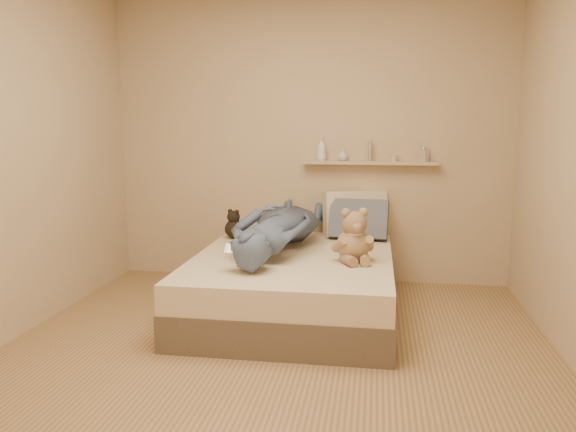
% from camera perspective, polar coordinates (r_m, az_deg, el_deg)
% --- Properties ---
extents(room, '(3.80, 3.80, 3.80)m').
position_cam_1_polar(room, '(3.27, -1.78, 6.81)').
color(room, '#99794F').
rests_on(room, ground).
extents(bed, '(1.50, 1.90, 0.45)m').
position_cam_1_polar(bed, '(4.36, 0.58, -6.88)').
color(bed, brown).
rests_on(bed, floor).
extents(game_console, '(0.18, 0.08, 0.06)m').
position_cam_1_polar(game_console, '(3.80, -5.06, -3.37)').
color(game_console, silver).
rests_on(game_console, bed).
extents(teddy_bear, '(0.32, 0.33, 0.40)m').
position_cam_1_polar(teddy_bear, '(4.09, 6.71, -2.41)').
color(teddy_bear, '#8E764E').
rests_on(teddy_bear, bed).
extents(dark_plush, '(0.17, 0.17, 0.26)m').
position_cam_1_polar(dark_plush, '(4.93, -5.49, -0.99)').
color(dark_plush, black).
rests_on(dark_plush, bed).
extents(pillow_cream, '(0.58, 0.36, 0.41)m').
position_cam_1_polar(pillow_cream, '(5.04, 6.79, 0.24)').
color(pillow_cream, beige).
rests_on(pillow_cream, bed).
extents(pillow_grey, '(0.52, 0.30, 0.37)m').
position_cam_1_polar(pillow_grey, '(4.91, 7.19, -0.38)').
color(pillow_grey, slate).
rests_on(pillow_grey, bed).
extents(person, '(0.77, 1.66, 0.38)m').
position_cam_1_polar(person, '(4.42, -1.06, -1.12)').
color(person, '#444E6B').
rests_on(person, bed).
extents(wall_shelf, '(1.20, 0.12, 0.03)m').
position_cam_1_polar(wall_shelf, '(5.06, 8.30, 5.38)').
color(wall_shelf, tan).
rests_on(wall_shelf, wall_back).
extents(shelf_bottles, '(0.99, 0.12, 0.21)m').
position_cam_1_polar(shelf_bottles, '(5.06, 7.02, 6.50)').
color(shelf_bottles, silver).
rests_on(shelf_bottles, wall_shelf).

